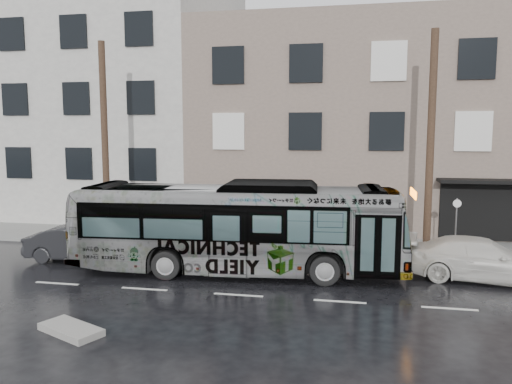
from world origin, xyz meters
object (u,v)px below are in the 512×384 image
at_px(utility_pole_front, 430,145).
at_px(white_sedan, 482,259).
at_px(dark_sedan, 80,243).
at_px(sign_post, 456,228).
at_px(bus, 237,227).
at_px(utility_pole_rear, 105,144).

relative_size(utility_pole_front, white_sedan, 1.77).
bearing_deg(dark_sedan, sign_post, -84.63).
bearing_deg(bus, white_sedan, -89.32).
relative_size(bus, white_sedan, 2.39).
xyz_separation_m(utility_pole_front, bus, (-7.13, -3.24, -2.96)).
height_order(utility_pole_rear, white_sedan, utility_pole_rear).
bearing_deg(dark_sedan, utility_pole_front, -83.80).
relative_size(sign_post, dark_sedan, 0.57).
bearing_deg(utility_pole_rear, bus, -25.22).
distance_m(utility_pole_front, bus, 8.37).
height_order(sign_post, dark_sedan, sign_post).
xyz_separation_m(white_sedan, dark_sedan, (-15.28, -0.26, -0.04)).
bearing_deg(white_sedan, sign_post, 16.87).
bearing_deg(utility_pole_front, sign_post, 0.00).
bearing_deg(sign_post, white_sedan, -80.60).
bearing_deg(white_sedan, dark_sedan, 98.43).
distance_m(sign_post, dark_sedan, 15.14).
xyz_separation_m(utility_pole_rear, dark_sedan, (0.24, -2.80, -3.95)).
relative_size(utility_pole_rear, white_sedan, 1.77).
relative_size(sign_post, white_sedan, 0.47).
relative_size(white_sedan, dark_sedan, 1.20).
height_order(utility_pole_front, white_sedan, utility_pole_front).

